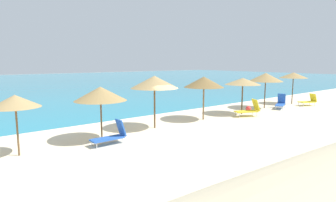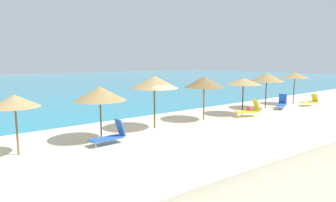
% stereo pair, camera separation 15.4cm
% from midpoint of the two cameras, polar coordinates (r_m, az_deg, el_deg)
% --- Properties ---
extents(ground_plane, '(160.00, 160.00, 0.00)m').
position_cam_midpoint_polar(ground_plane, '(14.76, 3.47, -6.67)').
color(ground_plane, beige).
extents(sea_water, '(160.00, 74.07, 0.01)m').
position_cam_midpoint_polar(sea_water, '(54.01, -28.16, 3.13)').
color(sea_water, teal).
rests_on(sea_water, ground_plane).
extents(beach_umbrella_2, '(1.91, 1.91, 2.46)m').
position_cam_midpoint_polar(beach_umbrella_2, '(12.51, -29.01, -0.05)').
color(beach_umbrella_2, brown).
rests_on(beach_umbrella_2, ground_plane).
extents(beach_umbrella_3, '(2.48, 2.48, 2.57)m').
position_cam_midpoint_polar(beach_umbrella_3, '(13.61, -13.92, 1.45)').
color(beach_umbrella_3, brown).
rests_on(beach_umbrella_3, ground_plane).
extents(beach_umbrella_4, '(2.67, 2.67, 2.97)m').
position_cam_midpoint_polar(beach_umbrella_4, '(15.58, -3.06, 3.87)').
color(beach_umbrella_4, brown).
rests_on(beach_umbrella_4, ground_plane).
extents(beach_umbrella_5, '(2.57, 2.57, 2.80)m').
position_cam_midpoint_polar(beach_umbrella_5, '(18.07, 7.08, 3.86)').
color(beach_umbrella_5, brown).
rests_on(beach_umbrella_5, ground_plane).
extents(beach_umbrella_6, '(2.52, 2.52, 2.59)m').
position_cam_midpoint_polar(beach_umbrella_6, '(20.53, 14.78, 3.89)').
color(beach_umbrella_6, brown).
rests_on(beach_umbrella_6, ground_plane).
extents(beach_umbrella_7, '(2.70, 2.70, 2.84)m').
position_cam_midpoint_polar(beach_umbrella_7, '(23.71, 19.11, 4.59)').
color(beach_umbrella_7, brown).
rests_on(beach_umbrella_7, ground_plane).
extents(beach_umbrella_8, '(2.38, 2.38, 2.79)m').
position_cam_midpoint_polar(beach_umbrella_8, '(27.01, 24.04, 4.81)').
color(beach_umbrella_8, brown).
rests_on(beach_umbrella_8, ground_plane).
extents(lounge_chair_0, '(1.58, 1.17, 1.02)m').
position_cam_midpoint_polar(lounge_chair_0, '(26.71, 26.60, 0.06)').
color(lounge_chair_0, yellow).
rests_on(lounge_chair_0, ground_plane).
extents(lounge_chair_2, '(1.62, 0.62, 1.09)m').
position_cam_midpoint_polar(lounge_chair_2, '(13.16, -11.75, -6.82)').
color(lounge_chair_2, blue).
rests_on(lounge_chair_2, ground_plane).
extents(lounge_chair_3, '(1.79, 1.24, 1.18)m').
position_cam_midpoint_polar(lounge_chair_3, '(19.98, 15.99, -1.67)').
color(lounge_chair_3, yellow).
rests_on(lounge_chair_3, ground_plane).
extents(lounge_chair_4, '(1.76, 1.21, 1.15)m').
position_cam_midpoint_polar(lounge_chair_4, '(24.21, 21.79, -0.36)').
color(lounge_chair_4, blue).
rests_on(lounge_chair_4, ground_plane).
extents(beach_ball, '(0.39, 0.39, 0.39)m').
position_cam_midpoint_polar(beach_ball, '(22.13, 15.86, -1.49)').
color(beach_ball, red).
rests_on(beach_ball, ground_plane).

